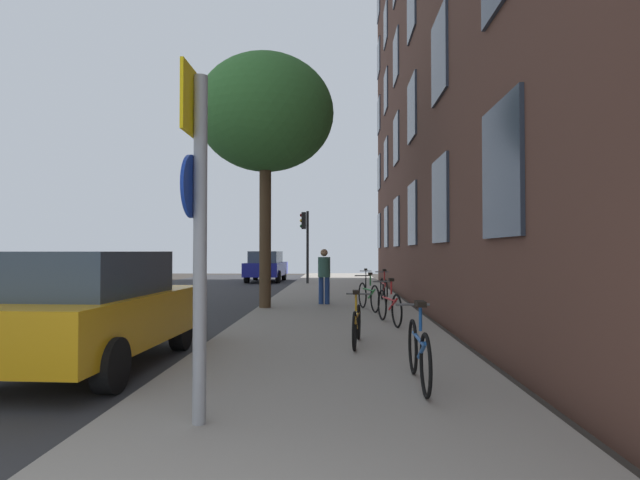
% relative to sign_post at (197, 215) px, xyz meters
% --- Properties ---
extents(ground_plane, '(41.80, 41.80, 0.00)m').
position_rel_sign_post_xyz_m(ground_plane, '(-2.35, 11.37, -1.96)').
color(ground_plane, '#332D28').
extents(road_asphalt, '(7.00, 38.00, 0.01)m').
position_rel_sign_post_xyz_m(road_asphalt, '(-4.45, 11.37, -1.95)').
color(road_asphalt, '#2D2D30').
rests_on(road_asphalt, ground).
extents(sidewalk, '(4.20, 38.00, 0.12)m').
position_rel_sign_post_xyz_m(sidewalk, '(1.15, 11.37, -1.90)').
color(sidewalk, gray).
rests_on(sidewalk, ground).
extents(building_facade, '(0.56, 27.00, 16.94)m').
position_rel_sign_post_xyz_m(building_facade, '(3.75, 10.87, 6.53)').
color(building_facade, '#513328').
rests_on(building_facade, ground).
extents(sign_post, '(0.16, 0.60, 3.14)m').
position_rel_sign_post_xyz_m(sign_post, '(0.00, 0.00, 0.00)').
color(sign_post, gray).
rests_on(sign_post, sidewalk).
extents(traffic_light, '(0.43, 0.24, 3.42)m').
position_rel_sign_post_xyz_m(traffic_light, '(-0.32, 19.43, 0.51)').
color(traffic_light, black).
rests_on(traffic_light, sidewalk).
extents(tree_near, '(3.70, 3.70, 6.83)m').
position_rel_sign_post_xyz_m(tree_near, '(-0.73, 9.13, 3.39)').
color(tree_near, '#4C3823').
rests_on(tree_near, sidewalk).
extents(bicycle_0, '(0.42, 1.71, 0.96)m').
position_rel_sign_post_xyz_m(bicycle_0, '(2.16, 1.37, -1.46)').
color(bicycle_0, black).
rests_on(bicycle_0, sidewalk).
extents(bicycle_1, '(0.42, 1.58, 0.89)m').
position_rel_sign_post_xyz_m(bicycle_1, '(1.54, 3.76, -1.49)').
color(bicycle_1, black).
rests_on(bicycle_1, sidewalk).
extents(bicycle_2, '(0.49, 1.74, 0.96)m').
position_rel_sign_post_xyz_m(bicycle_2, '(2.30, 6.16, -1.46)').
color(bicycle_2, black).
rests_on(bicycle_2, sidewalk).
extents(bicycle_3, '(0.57, 1.71, 0.97)m').
position_rel_sign_post_xyz_m(bicycle_3, '(2.02, 8.57, -1.46)').
color(bicycle_3, black).
rests_on(bicycle_3, sidewalk).
extents(bicycle_4, '(0.42, 1.71, 0.98)m').
position_rel_sign_post_xyz_m(bicycle_4, '(2.62, 10.97, -1.45)').
color(bicycle_4, black).
rests_on(bicycle_4, sidewalk).
extents(bicycle_5, '(0.42, 1.59, 0.91)m').
position_rel_sign_post_xyz_m(bicycle_5, '(2.20, 13.37, -1.48)').
color(bicycle_5, black).
rests_on(bicycle_5, sidewalk).
extents(pedestrian_0, '(0.50, 0.50, 1.58)m').
position_rel_sign_post_xyz_m(pedestrian_0, '(0.83, 10.09, -0.94)').
color(pedestrian_0, navy).
rests_on(pedestrian_0, sidewalk).
extents(car_0, '(1.90, 4.07, 1.62)m').
position_rel_sign_post_xyz_m(car_0, '(-2.15, 2.50, -1.12)').
color(car_0, orange).
rests_on(car_0, road_asphalt).
extents(car_1, '(1.87, 4.29, 1.62)m').
position_rel_sign_post_xyz_m(car_1, '(-2.64, 22.56, -1.11)').
color(car_1, navy).
rests_on(car_1, road_asphalt).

